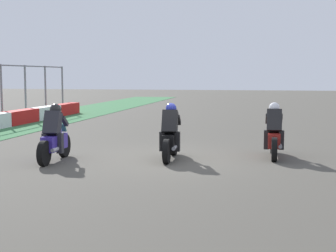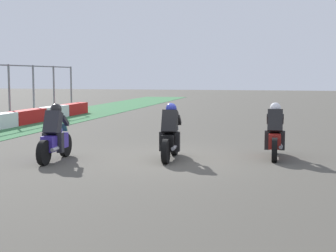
{
  "view_description": "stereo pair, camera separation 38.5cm",
  "coord_description": "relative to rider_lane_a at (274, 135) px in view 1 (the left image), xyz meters",
  "views": [
    {
      "loc": [
        -13.04,
        -2.59,
        2.27
      ],
      "look_at": [
        -0.06,
        -0.01,
        0.9
      ],
      "focal_mm": 53.15,
      "sensor_mm": 36.0,
      "label": 1
    },
    {
      "loc": [
        -12.96,
        -2.97,
        2.27
      ],
      "look_at": [
        -0.06,
        -0.01,
        0.9
      ],
      "focal_mm": 53.15,
      "sensor_mm": 36.0,
      "label": 2
    }
  ],
  "objects": [
    {
      "name": "ground_plane",
      "position": [
        -0.82,
        2.81,
        -0.62
      ],
      "size": [
        120.0,
        120.0,
        0.0
      ],
      "primitive_type": "plane",
      "color": "#4A463E"
    },
    {
      "name": "rider_lane_a",
      "position": [
        0.0,
        0.0,
        0.0
      ],
      "size": [
        2.04,
        0.54,
        1.51
      ],
      "rotation": [
        0.0,
        0.0,
        0.01
      ],
      "color": "black",
      "rests_on": "ground_plane"
    },
    {
      "name": "rider_lane_b",
      "position": [
        -0.88,
        2.73,
        0.0
      ],
      "size": [
        2.04,
        0.55,
        1.51
      ],
      "rotation": [
        0.0,
        0.0,
        0.05
      ],
      "color": "black",
      "rests_on": "ground_plane"
    },
    {
      "name": "rider_lane_c",
      "position": [
        -1.78,
        5.66,
        0.0
      ],
      "size": [
        2.04,
        0.55,
        1.51
      ],
      "rotation": [
        0.0,
        0.0,
        0.04
      ],
      "color": "black",
      "rests_on": "ground_plane"
    }
  ]
}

